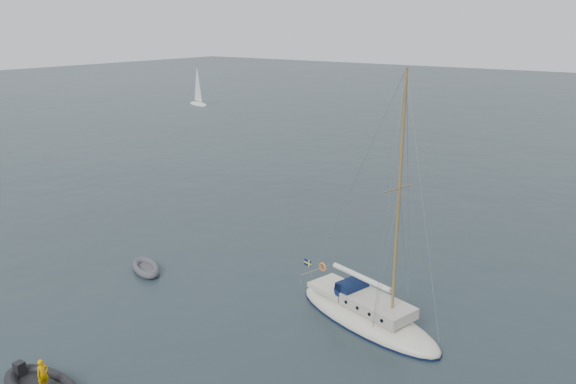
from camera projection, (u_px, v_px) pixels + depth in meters
The scene contains 4 objects.
ground at pixel (336, 305), 26.80m from camera, with size 300.00×300.00×0.00m, color black.
sailboat at pixel (368, 304), 25.08m from camera, with size 8.34×2.50×11.88m.
dinghy at pixel (146, 268), 30.49m from camera, with size 2.77×1.25×0.40m.
distant_yacht_a at pixel (198, 86), 91.52m from camera, with size 5.39×2.87×7.14m.
Camera 1 is at (12.33, -20.82, 12.93)m, focal length 35.00 mm.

